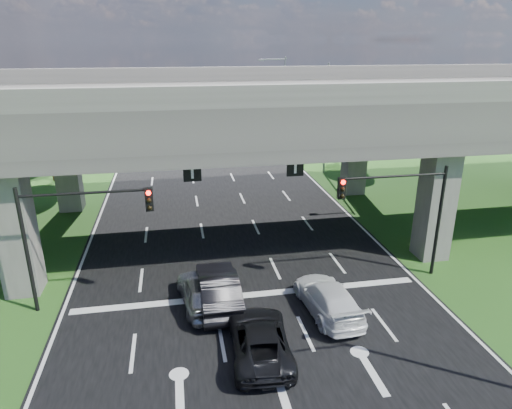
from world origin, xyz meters
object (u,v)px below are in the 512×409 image
object	(u,v)px
car_silver	(201,291)
streetlight_far	(322,111)
streetlight_beyond	(281,92)
car_trailing	(260,339)
signal_right	(403,203)
signal_left	(74,224)
car_white	(328,298)
car_dark	(218,288)

from	to	relation	value
car_silver	streetlight_far	bearing A→B (deg)	-128.75
streetlight_beyond	car_trailing	size ratio (longest dim) A/B	2.03
signal_right	streetlight_beyond	size ratio (longest dim) A/B	0.60
signal_left	car_trailing	size ratio (longest dim) A/B	1.22
car_silver	car_trailing	size ratio (longest dim) A/B	0.90
streetlight_beyond	car_white	size ratio (longest dim) A/B	2.03
car_dark	car_white	distance (m)	5.13
streetlight_far	car_trailing	xyz separation A→B (m)	(-10.48, -24.96, -5.13)
signal_left	streetlight_beyond	xyz separation A→B (m)	(17.92, 36.06, 1.66)
car_dark	car_trailing	bearing A→B (deg)	106.70
signal_right	streetlight_beyond	xyz separation A→B (m)	(2.27, 36.06, 1.66)
car_dark	signal_left	bearing A→B (deg)	-9.42
streetlight_far	signal_left	bearing A→B (deg)	-131.78
streetlight_far	car_dark	bearing A→B (deg)	-119.17
signal_left	car_dark	xyz separation A→B (m)	(6.20, -0.94, -3.31)
signal_left	car_white	xyz separation A→B (m)	(11.08, -2.52, -3.44)
car_silver	car_white	distance (m)	5.92
car_dark	car_white	world-z (taller)	car_dark
signal_right	car_trailing	bearing A→B (deg)	-149.11
streetlight_far	car_trailing	size ratio (longest dim) A/B	2.03
signal_right	signal_left	world-z (taller)	same
signal_right	streetlight_far	world-z (taller)	streetlight_far
streetlight_beyond	car_silver	distance (m)	39.40
car_dark	car_white	xyz separation A→B (m)	(4.88, -1.58, -0.13)
streetlight_far	car_white	xyz separation A→B (m)	(-6.84, -22.58, -5.10)
signal_right	car_trailing	xyz separation A→B (m)	(-8.20, -4.91, -3.47)
streetlight_far	car_dark	world-z (taller)	streetlight_far
streetlight_far	streetlight_beyond	bearing A→B (deg)	90.00
signal_right	streetlight_far	distance (m)	20.25
streetlight_beyond	car_silver	bearing A→B (deg)	-108.74
streetlight_beyond	streetlight_far	bearing A→B (deg)	-90.00
car_silver	car_dark	size ratio (longest dim) A/B	0.86
signal_left	car_dark	world-z (taller)	signal_left
car_dark	car_trailing	xyz separation A→B (m)	(1.25, -3.96, -0.16)
streetlight_far	car_trailing	bearing A→B (deg)	-112.76
car_silver	car_dark	xyz separation A→B (m)	(0.83, 0.00, 0.09)
car_dark	car_trailing	size ratio (longest dim) A/B	1.05
signal_right	streetlight_far	bearing A→B (deg)	83.53
car_trailing	streetlight_far	bearing A→B (deg)	-109.05
car_silver	signal_right	bearing A→B (deg)	177.36
signal_left	car_silver	xyz separation A→B (m)	(5.37, -0.94, -3.40)
car_silver	car_white	world-z (taller)	car_silver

